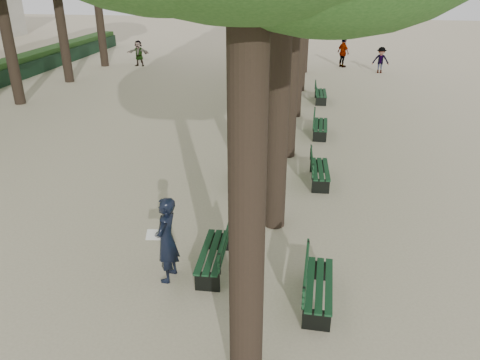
# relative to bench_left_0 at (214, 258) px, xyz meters

# --- Properties ---
(ground) EXTENTS (120.00, 120.00, 0.00)m
(ground) POSITION_rel_bench_left_0_xyz_m (-0.37, -0.82, -0.27)
(ground) COLOR #C3B594
(ground) RESTS_ON ground
(bench_left_0) EXTENTS (0.64, 1.82, 0.92)m
(bench_left_0) POSITION_rel_bench_left_0_xyz_m (0.00, 0.00, 0.00)
(bench_left_0) COLOR black
(bench_left_0) RESTS_ON ground
(bench_left_1) EXTENTS (0.72, 1.84, 0.92)m
(bench_left_1) POSITION_rel_bench_left_0_xyz_m (-0.00, 4.60, 0.00)
(bench_left_1) COLOR black
(bench_left_1) RESTS_ON ground
(bench_left_2) EXTENTS (0.66, 1.83, 0.92)m
(bench_left_2) POSITION_rel_bench_left_0_xyz_m (-0.00, 10.16, 0.00)
(bench_left_2) COLOR black
(bench_left_2) RESTS_ON ground
(bench_left_3) EXTENTS (0.74, 1.85, 0.92)m
(bench_left_3) POSITION_rel_bench_left_0_xyz_m (-0.00, 14.78, 0.00)
(bench_left_3) COLOR black
(bench_left_3) RESTS_ON ground
(bench_right_0) EXTENTS (0.61, 1.81, 0.92)m
(bench_right_0) POSITION_rel_bench_left_0_xyz_m (2.27, -0.81, 0.00)
(bench_right_0) COLOR black
(bench_right_0) RESTS_ON ground
(bench_right_1) EXTENTS (0.67, 1.83, 0.92)m
(bench_right_1) POSITION_rel_bench_left_0_xyz_m (2.27, 5.03, 0.00)
(bench_right_1) COLOR black
(bench_right_1) RESTS_ON ground
(bench_right_2) EXTENTS (0.59, 1.81, 0.92)m
(bench_right_2) POSITION_rel_bench_left_0_xyz_m (2.27, 9.59, 0.00)
(bench_right_2) COLOR black
(bench_right_2) RESTS_ON ground
(bench_right_3) EXTENTS (0.64, 1.82, 0.92)m
(bench_right_3) POSITION_rel_bench_left_0_xyz_m (2.27, 14.87, 0.00)
(bench_right_3) COLOR black
(bench_right_3) RESTS_ON ground
(man_with_map) EXTENTS (0.66, 0.79, 1.91)m
(man_with_map) POSITION_rel_bench_left_0_xyz_m (-0.87, -0.48, 0.68)
(man_with_map) COLOR black
(man_with_map) RESTS_ON ground
(pedestrian_e) EXTENTS (1.60, 0.45, 1.70)m
(pedestrian_e) POSITION_rel_bench_left_0_xyz_m (-10.01, 22.55, 0.58)
(pedestrian_e) COLOR #262628
(pedestrian_e) RESTS_ON ground
(pedestrian_c) EXTENTS (0.95, 1.14, 1.91)m
(pedestrian_c) POSITION_rel_bench_left_0_xyz_m (3.69, 24.31, 0.68)
(pedestrian_c) COLOR #262628
(pedestrian_c) RESTS_ON ground
(pedestrian_b) EXTENTS (1.06, 0.39, 1.61)m
(pedestrian_b) POSITION_rel_bench_left_0_xyz_m (5.97, 22.74, 0.53)
(pedestrian_b) COLOR #262628
(pedestrian_b) RESTS_ON ground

